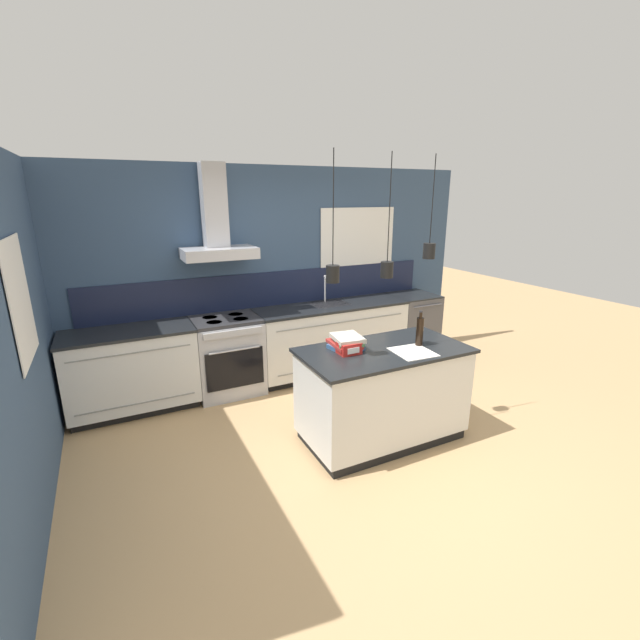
# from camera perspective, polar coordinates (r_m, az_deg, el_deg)

# --- Properties ---
(ground_plane) EXTENTS (16.00, 16.00, 0.00)m
(ground_plane) POSITION_cam_1_polar(r_m,az_deg,el_deg) (4.16, 4.04, -16.62)
(ground_plane) COLOR tan
(ground_plane) RESTS_ON ground
(wall_back) EXTENTS (5.60, 2.10, 2.60)m
(wall_back) POSITION_cam_1_polar(r_m,az_deg,el_deg) (5.37, -6.92, 6.53)
(wall_back) COLOR #354C6B
(wall_back) RESTS_ON ground_plane
(wall_left) EXTENTS (0.08, 3.80, 2.60)m
(wall_left) POSITION_cam_1_polar(r_m,az_deg,el_deg) (3.86, -34.85, -1.02)
(wall_left) COLOR #354C6B
(wall_left) RESTS_ON ground_plane
(counter_run_left) EXTENTS (1.32, 0.64, 0.91)m
(counter_run_left) POSITION_cam_1_polar(r_m,az_deg,el_deg) (5.02, -23.73, -6.14)
(counter_run_left) COLOR black
(counter_run_left) RESTS_ON ground_plane
(counter_run_sink) EXTENTS (2.01, 0.64, 1.26)m
(counter_run_sink) POSITION_cam_1_polar(r_m,az_deg,el_deg) (5.60, 1.48, -2.38)
(counter_run_sink) COLOR black
(counter_run_sink) RESTS_ON ground_plane
(oven_range) EXTENTS (0.75, 0.66, 0.91)m
(oven_range) POSITION_cam_1_polar(r_m,az_deg,el_deg) (5.14, -12.21, -4.62)
(oven_range) COLOR #B5B5BA
(oven_range) RESTS_ON ground_plane
(dishwasher) EXTENTS (0.61, 0.65, 0.91)m
(dishwasher) POSITION_cam_1_polar(r_m,az_deg,el_deg) (6.29, 12.03, -0.68)
(dishwasher) COLOR #4C4C51
(dishwasher) RESTS_ON ground_plane
(kitchen_island) EXTENTS (1.54, 0.82, 0.91)m
(kitchen_island) POSITION_cam_1_polar(r_m,az_deg,el_deg) (4.13, 8.31, -9.72)
(kitchen_island) COLOR black
(kitchen_island) RESTS_ON ground_plane
(bottle_on_island) EXTENTS (0.07, 0.07, 0.34)m
(bottle_on_island) POSITION_cam_1_polar(r_m,az_deg,el_deg) (4.05, 13.15, -1.45)
(bottle_on_island) COLOR black
(bottle_on_island) RESTS_ON kitchen_island
(book_stack) EXTENTS (0.31, 0.36, 0.13)m
(book_stack) POSITION_cam_1_polar(r_m,az_deg,el_deg) (3.89, 3.52, -2.99)
(book_stack) COLOR #335684
(book_stack) RESTS_ON kitchen_island
(red_supply_box) EXTENTS (0.19, 0.15, 0.10)m
(red_supply_box) POSITION_cam_1_polar(r_m,az_deg,el_deg) (3.79, 3.89, -3.74)
(red_supply_box) COLOR red
(red_supply_box) RESTS_ON kitchen_island
(paper_pile) EXTENTS (0.36, 0.38, 0.01)m
(paper_pile) POSITION_cam_1_polar(r_m,az_deg,el_deg) (3.91, 12.29, -4.19)
(paper_pile) COLOR silver
(paper_pile) RESTS_ON kitchen_island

